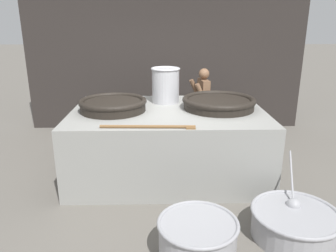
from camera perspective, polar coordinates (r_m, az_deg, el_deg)
name	(u,v)px	position (r m, az deg, el deg)	size (l,w,h in m)	color
ground_plane	(168,172)	(5.33, 0.00, -7.95)	(60.00, 60.00, 0.00)	#666059
back_wall	(165,45)	(7.27, -0.45, 13.92)	(5.98, 0.24, 3.64)	#2D2826
hearth_platform	(168,142)	(5.13, 0.00, -2.75)	(2.90, 1.96, 1.03)	gray
giant_wok_near	(113,104)	(4.96, -9.55, 3.72)	(1.01, 1.01, 0.18)	black
giant_wok_far	(219,103)	(5.09, 8.81, 4.07)	(1.12, 1.12, 0.18)	black
stock_pot	(166,85)	(5.38, -0.42, 7.20)	(0.47, 0.47, 0.57)	#B7B7BC
stirring_paddle	(152,127)	(4.12, -2.75, -0.12)	(1.21, 0.11, 0.04)	brown
cook	(203,103)	(6.47, 6.06, 4.07)	(0.37, 0.56, 1.46)	brown
prep_bowl_vegetables	(294,222)	(4.06, 21.17, -15.33)	(0.98, 1.25, 0.74)	#9E9EA3
prep_bowl_meat	(198,238)	(3.50, 5.17, -18.83)	(0.82, 0.82, 0.43)	#9E9EA3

